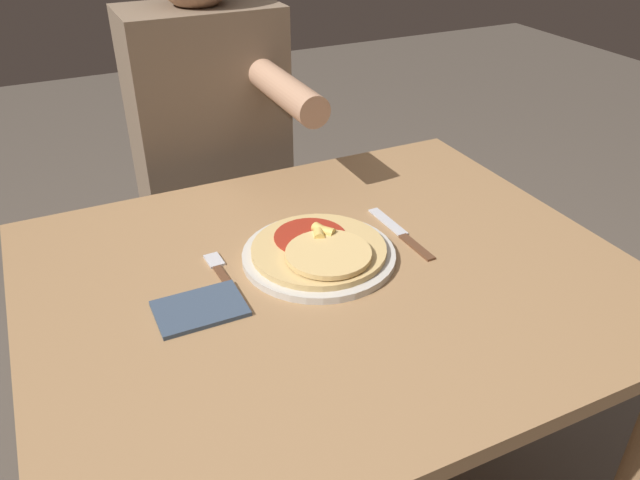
{
  "coord_description": "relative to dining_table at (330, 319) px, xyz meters",
  "views": [
    {
      "loc": [
        -0.42,
        -0.84,
        1.38
      ],
      "look_at": [
        0.0,
        0.05,
        0.77
      ],
      "focal_mm": 35.0,
      "sensor_mm": 36.0,
      "label": 1
    }
  ],
  "objects": [
    {
      "name": "knife",
      "position": [
        0.19,
        0.05,
        0.11
      ],
      "size": [
        0.03,
        0.22,
        0.0
      ],
      "color": "brown",
      "rests_on": "dining_table"
    },
    {
      "name": "fork",
      "position": [
        -0.18,
        0.07,
        0.11
      ],
      "size": [
        0.03,
        0.18,
        0.0
      ],
      "color": "brown",
      "rests_on": "dining_table"
    },
    {
      "name": "dining_table",
      "position": [
        0.0,
        0.0,
        0.0
      ],
      "size": [
        1.08,
        0.89,
        0.73
      ],
      "color": "#9E754C",
      "rests_on": "ground_plane"
    },
    {
      "name": "napkin",
      "position": [
        -0.25,
        -0.01,
        0.11
      ],
      "size": [
        0.15,
        0.1,
        0.01
      ],
      "color": "#38475B",
      "rests_on": "dining_table"
    },
    {
      "name": "pizza",
      "position": [
        0.0,
        0.04,
        0.13
      ],
      "size": [
        0.25,
        0.25,
        0.04
      ],
      "color": "tan",
      "rests_on": "plate"
    },
    {
      "name": "person_diner",
      "position": [
        -0.02,
        0.66,
        0.13
      ],
      "size": [
        0.38,
        0.52,
        1.27
      ],
      "color": "#2D2D38",
      "rests_on": "ground_plane"
    },
    {
      "name": "plate",
      "position": [
        0.0,
        0.05,
        0.12
      ],
      "size": [
        0.29,
        0.29,
        0.01
      ],
      "color": "beige",
      "rests_on": "dining_table"
    }
  ]
}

